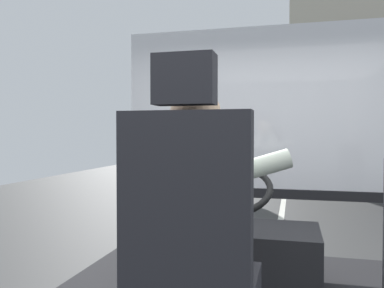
{
  "coord_description": "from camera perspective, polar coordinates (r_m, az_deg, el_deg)",
  "views": [
    {
      "loc": [
        0.22,
        -1.83,
        1.7
      ],
      "look_at": [
        -0.47,
        0.88,
        1.62
      ],
      "focal_mm": 36.89,
      "sensor_mm": 36.0,
      "label": 1
    }
  ],
  "objects": [
    {
      "name": "street_tree",
      "position": [
        13.51,
        -0.82,
        9.67
      ],
      "size": [
        2.5,
        2.5,
        4.88
      ],
      "color": "#4C3828",
      "rests_on": "ground"
    },
    {
      "name": "windshield_panel",
      "position": [
        3.46,
        10.75,
        1.84
      ],
      "size": [
        2.5,
        0.08,
        1.48
      ],
      "color": "white"
    },
    {
      "name": "ground",
      "position": [
        10.77,
        13.17,
        -7.66
      ],
      "size": [
        18.0,
        44.0,
        0.06
      ],
      "color": "#363636"
    },
    {
      "name": "steering_console",
      "position": [
        2.75,
        6.2,
        -15.39
      ],
      "size": [
        1.1,
        0.99,
        0.85
      ],
      "color": "black",
      "rests_on": "bus_floor"
    },
    {
      "name": "parked_car_green",
      "position": [
        18.25,
        25.99,
        -1.67
      ],
      "size": [
        1.9,
        4.47,
        1.38
      ],
      "color": "#195633",
      "rests_on": "ground"
    },
    {
      "name": "bus_driver",
      "position": [
        1.64,
        1.01,
        -8.92
      ],
      "size": [
        0.76,
        0.61,
        0.76
      ],
      "color": "#332D28",
      "rests_on": "driver_seat"
    },
    {
      "name": "driver_seat",
      "position": [
        1.57,
        -0.05,
        -15.98
      ],
      "size": [
        0.48,
        0.48,
        1.31
      ],
      "color": "black",
      "rests_on": "bus_floor"
    }
  ]
}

